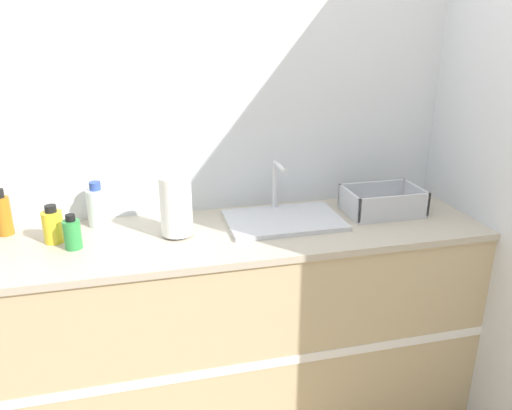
# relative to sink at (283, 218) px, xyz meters

# --- Properties ---
(wall_back) EXTENTS (4.58, 0.06, 2.60)m
(wall_back) POSITION_rel_sink_xyz_m (-0.24, 0.27, 0.34)
(wall_back) COLOR silver
(wall_back) RESTS_ON ground_plane
(wall_right) EXTENTS (0.06, 2.58, 2.60)m
(wall_right) POSITION_rel_sink_xyz_m (0.88, -0.05, 0.34)
(wall_right) COLOR silver
(wall_right) RESTS_ON ground_plane
(counter_cabinet) EXTENTS (2.21, 0.60, 0.94)m
(counter_cabinet) POSITION_rel_sink_xyz_m (-0.24, -0.05, -0.49)
(counter_cabinet) COLOR tan
(counter_cabinet) RESTS_ON ground_plane
(sink) EXTENTS (0.50, 0.34, 0.25)m
(sink) POSITION_rel_sink_xyz_m (0.00, 0.00, 0.00)
(sink) COLOR silver
(sink) RESTS_ON counter_cabinet
(paper_towel_roll) EXTENTS (0.13, 0.13, 0.26)m
(paper_towel_roll) POSITION_rel_sink_xyz_m (-0.47, -0.04, 0.11)
(paper_towel_roll) COLOR #4C4C51
(paper_towel_roll) RESTS_ON counter_cabinet
(dish_rack) EXTENTS (0.35, 0.23, 0.12)m
(dish_rack) POSITION_rel_sink_xyz_m (0.48, -0.00, 0.02)
(dish_rack) COLOR #B7BABF
(dish_rack) RESTS_ON counter_cabinet
(bottle_amber) EXTENTS (0.07, 0.07, 0.20)m
(bottle_amber) POSITION_rel_sink_xyz_m (-1.17, 0.14, 0.07)
(bottle_amber) COLOR #B26B19
(bottle_amber) RESTS_ON counter_cabinet
(bottle_yellow) EXTENTS (0.08, 0.08, 0.16)m
(bottle_yellow) POSITION_rel_sink_xyz_m (-0.96, 0.01, 0.05)
(bottle_yellow) COLOR yellow
(bottle_yellow) RESTS_ON counter_cabinet
(bottle_green) EXTENTS (0.07, 0.07, 0.14)m
(bottle_green) POSITION_rel_sink_xyz_m (-0.88, -0.07, 0.04)
(bottle_green) COLOR #2D8C3D
(bottle_green) RESTS_ON counter_cabinet
(bottle_clear) EXTENTS (0.09, 0.09, 0.20)m
(bottle_clear) POSITION_rel_sink_xyz_m (-0.80, 0.15, 0.07)
(bottle_clear) COLOR silver
(bottle_clear) RESTS_ON counter_cabinet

